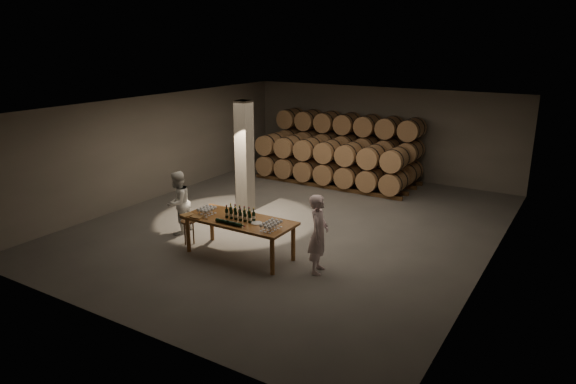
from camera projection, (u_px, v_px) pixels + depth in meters
The scene contains 15 objects.
room at pixel (245, 157), 14.54m from camera, with size 12.00×12.00×12.00m.
tasting_table at pixel (239, 223), 11.67m from camera, with size 2.60×1.10×0.90m.
barrel_stack_back at pixel (347, 144), 18.32m from camera, with size 5.48×0.95×2.31m.
barrel_stack_front at pixel (329, 162), 17.28m from camera, with size 5.48×0.95×1.57m.
bottle_cluster at pixel (240, 215), 11.60m from camera, with size 0.73×0.23×0.31m.
lying_bottles at pixel (229, 223), 11.29m from camera, with size 0.79×0.09×0.09m.
glass_cluster_left at pixel (207, 209), 11.92m from camera, with size 0.31×0.42×0.18m.
glass_cluster_right at pixel (271, 224), 11.00m from camera, with size 0.30×0.52×0.16m.
plate at pixel (257, 223), 11.37m from camera, with size 0.25×0.25×0.01m, color silver.
notebook_near at pixel (197, 217), 11.74m from camera, with size 0.27×0.21×0.03m, color olive.
notebook_corner at pixel (187, 215), 11.88m from camera, with size 0.23×0.29×0.03m, color olive.
pen at pixel (205, 219), 11.63m from camera, with size 0.01×0.01×0.14m, color black.
stool at pixel (188, 225), 12.47m from camera, with size 0.36×0.36×0.60m.
person_man at pixel (318, 234), 10.84m from camera, with size 0.63×0.42×1.73m, color silver.
person_woman at pixel (178, 203), 13.08m from camera, with size 0.79×0.62×1.63m, color white.
Camera 1 is at (6.69, -11.26, 4.84)m, focal length 32.00 mm.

